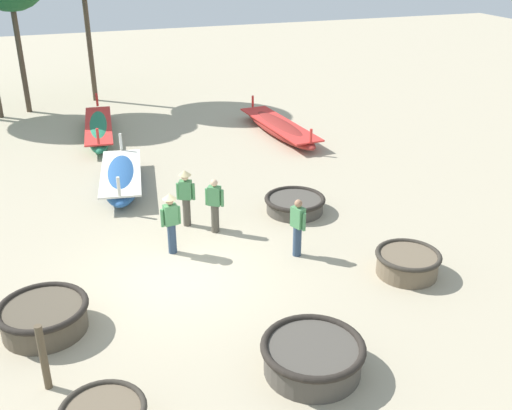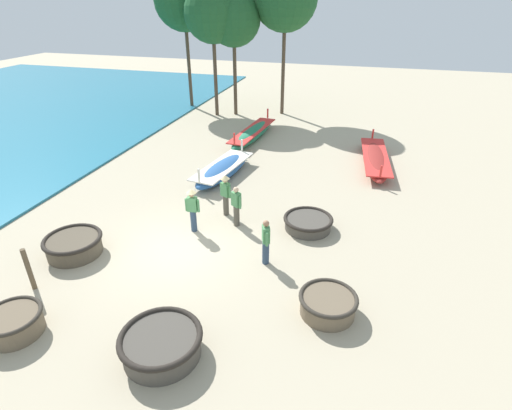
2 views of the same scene
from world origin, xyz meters
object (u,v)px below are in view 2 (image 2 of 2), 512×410
object	(u,v)px
coracle_nearest	(74,245)
long_boat_ochre_hull	(375,159)
coracle_far_left	(308,222)
fisherman_standing_left	(225,193)
coracle_weathered	(14,323)
fisherman_standing_right	(192,207)
long_boat_red_hull	(253,134)
fisherman_hauling	(236,205)
tree_left_mid	(184,0)
coracle_tilted	(328,304)
tree_center	(234,19)
tree_rightmost	(213,14)
mooring_post_shoreline	(29,269)
fisherman_with_hat	(266,241)
long_boat_green_hull	(223,170)
coracle_beside_post	(161,344)

from	to	relation	value
coracle_nearest	long_boat_ochre_hull	world-z (taller)	long_boat_ochre_hull
coracle_far_left	fisherman_standing_left	xyz separation A→B (m)	(-3.24, 0.17, 0.70)
coracle_weathered	fisherman_standing_right	distance (m)	6.31
long_boat_red_hull	fisherman_hauling	xyz separation A→B (m)	(2.19, -9.62, 0.50)
tree_left_mid	coracle_tilted	bearing A→B (deg)	-57.04
coracle_tilted	fisherman_standing_left	bearing A→B (deg)	135.53
tree_left_mid	tree_center	distance (m)	4.15
coracle_nearest	long_boat_red_hull	bearing A→B (deg)	79.39
long_boat_red_hull	fisherman_standing_left	size ratio (longest dim) A/B	3.46
fisherman_standing_right	coracle_weathered	bearing A→B (deg)	-112.11
coracle_tilted	long_boat_red_hull	distance (m)	14.62
tree_rightmost	mooring_post_shoreline	bearing A→B (deg)	-85.51
coracle_tilted	fisherman_with_hat	distance (m)	2.83
fisherman_standing_right	tree_left_mid	xyz separation A→B (m)	(-7.37, 16.41, 6.23)
long_boat_green_hull	mooring_post_shoreline	size ratio (longest dim) A/B	3.36
coracle_far_left	tree_rightmost	world-z (taller)	tree_rightmost
coracle_far_left	tree_left_mid	distance (m)	20.14
fisherman_standing_right	fisherman_with_hat	world-z (taller)	fisherman_standing_right
fisherman_standing_right	fisherman_hauling	distance (m)	1.58
coracle_beside_post	long_boat_red_hull	bearing A→B (deg)	98.51
long_boat_red_hull	tree_center	bearing A→B (deg)	118.53
fisherman_standing_left	fisherman_with_hat	bearing A→B (deg)	-49.17
coracle_tilted	fisherman_with_hat	size ratio (longest dim) A/B	1.01
long_boat_ochre_hull	tree_center	size ratio (longest dim) A/B	0.74
coracle_far_left	long_boat_green_hull	bearing A→B (deg)	142.17
coracle_tilted	coracle_weathered	xyz separation A→B (m)	(-7.54, -2.88, 0.02)
coracle_nearest	tree_center	xyz separation A→B (m)	(-0.28, 17.75, 5.80)
fisherman_standing_left	tree_center	distance (m)	15.42
tree_rightmost	tree_center	world-z (taller)	tree_rightmost
tree_center	coracle_tilted	bearing A→B (deg)	-64.58
coracle_far_left	mooring_post_shoreline	bearing A→B (deg)	-142.42
long_boat_green_hull	tree_rightmost	distance (m)	12.36
fisherman_standing_right	coracle_beside_post	bearing A→B (deg)	-74.08
mooring_post_shoreline	tree_rightmost	size ratio (longest dim) A/B	0.17
long_boat_ochre_hull	fisherman_with_hat	bearing A→B (deg)	-108.53
fisherman_standing_left	tree_center	size ratio (longest dim) A/B	0.21
tree_rightmost	tree_left_mid	distance (m)	3.19
coracle_weathered	fisherman_standing_left	bearing A→B (deg)	66.96
long_boat_ochre_hull	long_boat_green_hull	bearing A→B (deg)	-153.02
coracle_nearest	tree_rightmost	xyz separation A→B (m)	(-1.50, 17.21, 6.11)
mooring_post_shoreline	coracle_tilted	bearing A→B (deg)	8.97
coracle_tilted	tree_left_mid	size ratio (longest dim) A/B	0.17
coracle_beside_post	mooring_post_shoreline	size ratio (longest dim) A/B	1.46
fisherman_hauling	tree_left_mid	bearing A→B (deg)	119.21
coracle_weathered	long_boat_red_hull	distance (m)	16.29
fisherman_with_hat	long_boat_green_hull	bearing A→B (deg)	121.16
fisherman_hauling	fisherman_with_hat	distance (m)	2.56
fisherman_standing_left	long_boat_ochre_hull	bearing A→B (deg)	51.59
coracle_far_left	long_boat_red_hull	distance (m)	10.31
coracle_beside_post	fisherman_hauling	bearing A→B (deg)	91.61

